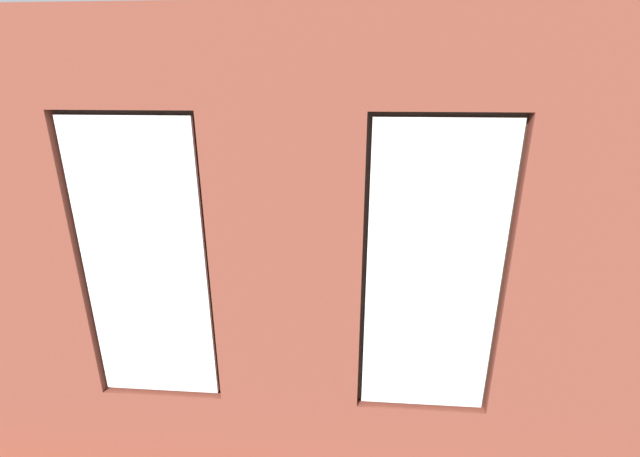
{
  "coord_description": "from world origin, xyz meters",
  "views": [
    {
      "loc": [
        -0.4,
        5.18,
        2.88
      ],
      "look_at": [
        -0.04,
        0.4,
        1.17
      ],
      "focal_mm": 24.0,
      "sensor_mm": 36.0,
      "label": 1
    }
  ],
  "objects_px": {
    "table_plant_small": "(295,258)",
    "potted_plant_corner_far_left": "(612,394)",
    "coffee_table": "(329,266)",
    "potted_plant_near_tv": "(89,297)",
    "potted_plant_corner_near_left": "(476,201)",
    "potted_plant_by_left_couch": "(450,245)",
    "papasan_chair": "(270,222)",
    "media_console": "(106,289)",
    "couch_by_window": "(269,379)",
    "couch_left": "(504,285)",
    "remote_gray": "(329,262)",
    "potted_plant_foreground_right": "(194,209)",
    "potted_plant_between_couches": "(426,354)",
    "tv_flatscreen": "(97,242)",
    "cup_ceramic": "(337,263)",
    "remote_silver": "(316,259)",
    "potted_plant_beside_window_right": "(108,338)",
    "potted_plant_mid_room_small": "(397,254)"
  },
  "relations": [
    {
      "from": "table_plant_small",
      "to": "media_console",
      "type": "xyz_separation_m",
      "value": [
        2.41,
        0.56,
        -0.27
      ]
    },
    {
      "from": "couch_left",
      "to": "potted_plant_near_tv",
      "type": "distance_m",
      "value": 4.88
    },
    {
      "from": "tv_flatscreen",
      "to": "potted_plant_corner_near_left",
      "type": "distance_m",
      "value": 5.88
    },
    {
      "from": "potted_plant_mid_room_small",
      "to": "potted_plant_by_left_couch",
      "type": "bearing_deg",
      "value": -148.55
    },
    {
      "from": "papasan_chair",
      "to": "potted_plant_corner_near_left",
      "type": "distance_m",
      "value": 3.61
    },
    {
      "from": "couch_left",
      "to": "potted_plant_beside_window_right",
      "type": "height_order",
      "value": "potted_plant_beside_window_right"
    },
    {
      "from": "cup_ceramic",
      "to": "potted_plant_near_tv",
      "type": "relative_size",
      "value": 0.08
    },
    {
      "from": "cup_ceramic",
      "to": "potted_plant_corner_near_left",
      "type": "relative_size",
      "value": 0.07
    },
    {
      "from": "couch_left",
      "to": "potted_plant_foreground_right",
      "type": "xyz_separation_m",
      "value": [
        4.85,
        -2.1,
        0.29
      ]
    },
    {
      "from": "potted_plant_beside_window_right",
      "to": "tv_flatscreen",
      "type": "bearing_deg",
      "value": -57.77
    },
    {
      "from": "couch_by_window",
      "to": "media_console",
      "type": "relative_size",
      "value": 1.39
    },
    {
      "from": "couch_left",
      "to": "remote_silver",
      "type": "xyz_separation_m",
      "value": [
        2.47,
        -0.37,
        0.13
      ]
    },
    {
      "from": "couch_by_window",
      "to": "remote_silver",
      "type": "distance_m",
      "value": 2.44
    },
    {
      "from": "table_plant_small",
      "to": "potted_plant_corner_far_left",
      "type": "relative_size",
      "value": 0.27
    },
    {
      "from": "potted_plant_corner_far_left",
      "to": "potted_plant_mid_room_small",
      "type": "relative_size",
      "value": 1.38
    },
    {
      "from": "couch_left",
      "to": "remote_gray",
      "type": "relative_size",
      "value": 11.18
    },
    {
      "from": "cup_ceramic",
      "to": "remote_gray",
      "type": "xyz_separation_m",
      "value": [
        0.11,
        -0.12,
        -0.04
      ]
    },
    {
      "from": "coffee_table",
      "to": "potted_plant_corner_far_left",
      "type": "xyz_separation_m",
      "value": [
        -2.43,
        2.42,
        0.05
      ]
    },
    {
      "from": "coffee_table",
      "to": "potted_plant_by_left_couch",
      "type": "height_order",
      "value": "potted_plant_by_left_couch"
    },
    {
      "from": "remote_gray",
      "to": "potted_plant_between_couches",
      "type": "xyz_separation_m",
      "value": [
        -0.95,
        2.27,
        0.18
      ]
    },
    {
      "from": "coffee_table",
      "to": "remote_silver",
      "type": "distance_m",
      "value": 0.22
    },
    {
      "from": "papasan_chair",
      "to": "potted_plant_mid_room_small",
      "type": "bearing_deg",
      "value": 153.21
    },
    {
      "from": "potted_plant_corner_far_left",
      "to": "couch_by_window",
      "type": "bearing_deg",
      "value": -2.02
    },
    {
      "from": "potted_plant_near_tv",
      "to": "potted_plant_corner_near_left",
      "type": "relative_size",
      "value": 0.82
    },
    {
      "from": "media_console",
      "to": "couch_by_window",
      "type": "bearing_deg",
      "value": 146.34
    },
    {
      "from": "couch_left",
      "to": "cup_ceramic",
      "type": "distance_m",
      "value": 2.18
    },
    {
      "from": "table_plant_small",
      "to": "potted_plant_by_left_couch",
      "type": "xyz_separation_m",
      "value": [
        -2.34,
        -1.24,
        -0.23
      ]
    },
    {
      "from": "potted_plant_near_tv",
      "to": "potted_plant_foreground_right",
      "type": "bearing_deg",
      "value": -86.23
    },
    {
      "from": "potted_plant_between_couches",
      "to": "cup_ceramic",
      "type": "bearing_deg",
      "value": -68.74
    },
    {
      "from": "couch_by_window",
      "to": "potted_plant_by_left_couch",
      "type": "xyz_separation_m",
      "value": [
        -2.29,
        -3.44,
        -0.01
      ]
    },
    {
      "from": "potted_plant_between_couches",
      "to": "remote_silver",
      "type": "bearing_deg",
      "value": -64.32
    },
    {
      "from": "potted_plant_near_tv",
      "to": "potted_plant_by_left_couch",
      "type": "relative_size",
      "value": 2.66
    },
    {
      "from": "couch_left",
      "to": "tv_flatscreen",
      "type": "bearing_deg",
      "value": -81.86
    },
    {
      "from": "couch_left",
      "to": "potted_plant_mid_room_small",
      "type": "height_order",
      "value": "couch_left"
    },
    {
      "from": "remote_gray",
      "to": "potted_plant_corner_near_left",
      "type": "relative_size",
      "value": 0.11
    },
    {
      "from": "potted_plant_by_left_couch",
      "to": "coffee_table",
      "type": "bearing_deg",
      "value": 30.6
    },
    {
      "from": "coffee_table",
      "to": "potted_plant_between_couches",
      "type": "bearing_deg",
      "value": 112.71
    },
    {
      "from": "potted_plant_corner_far_left",
      "to": "papasan_chair",
      "type": "bearing_deg",
      "value": -48.65
    },
    {
      "from": "media_console",
      "to": "potted_plant_between_couches",
      "type": "distance_m",
      "value": 4.16
    },
    {
      "from": "media_console",
      "to": "potted_plant_corner_near_left",
      "type": "relative_size",
      "value": 0.84
    },
    {
      "from": "potted_plant_between_couches",
      "to": "couch_by_window",
      "type": "bearing_deg",
      "value": 2.06
    },
    {
      "from": "couch_left",
      "to": "potted_plant_between_couches",
      "type": "xyz_separation_m",
      "value": [
        1.33,
        2.01,
        0.31
      ]
    },
    {
      "from": "couch_by_window",
      "to": "table_plant_small",
      "type": "xyz_separation_m",
      "value": [
        0.05,
        -2.2,
        0.22
      ]
    },
    {
      "from": "couch_by_window",
      "to": "potted_plant_corner_near_left",
      "type": "distance_m",
      "value": 5.1
    },
    {
      "from": "table_plant_small",
      "to": "potted_plant_corner_far_left",
      "type": "height_order",
      "value": "potted_plant_corner_far_left"
    },
    {
      "from": "potted_plant_between_couches",
      "to": "potted_plant_foreground_right",
      "type": "height_order",
      "value": "potted_plant_between_couches"
    },
    {
      "from": "tv_flatscreen",
      "to": "potted_plant_corner_far_left",
      "type": "xyz_separation_m",
      "value": [
        -5.3,
        1.74,
        -0.49
      ]
    },
    {
      "from": "remote_silver",
      "to": "potted_plant_beside_window_right",
      "type": "relative_size",
      "value": 0.13
    },
    {
      "from": "potted_plant_near_tv",
      "to": "potted_plant_between_couches",
      "type": "relative_size",
      "value": 1.1
    },
    {
      "from": "cup_ceramic",
      "to": "potted_plant_near_tv",
      "type": "bearing_deg",
      "value": 34.06
    }
  ]
}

